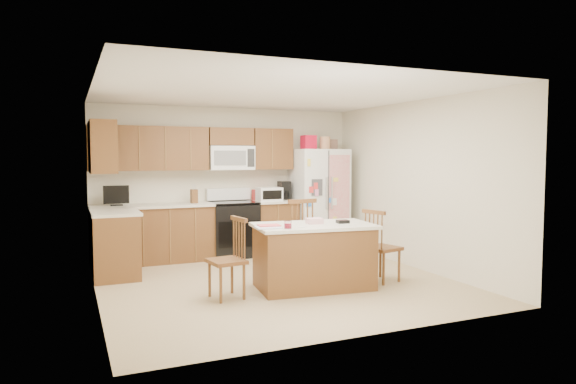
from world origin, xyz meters
name	(u,v)px	position (x,y,z in m)	size (l,w,h in m)	color
ground	(276,282)	(0.00, 0.00, 0.00)	(4.50, 4.50, 0.00)	#9A8058
room_shell	(276,174)	(0.00, 0.00, 1.44)	(4.60, 4.60, 2.52)	beige
cabinetry	(175,205)	(-0.98, 1.79, 0.91)	(3.36, 1.56, 2.15)	brown
stove	(233,228)	(0.00, 1.94, 0.47)	(0.76, 0.65, 1.13)	black
refrigerator	(319,199)	(1.57, 1.87, 0.92)	(0.90, 0.79, 2.04)	white
island	(314,256)	(0.32, -0.47, 0.41)	(1.61, 1.04, 0.91)	brown
windsor_chair_left	(228,260)	(-0.81, -0.49, 0.45)	(0.44, 0.46, 0.96)	brown
windsor_chair_back	(296,239)	(0.39, 0.24, 0.52)	(0.53, 0.51, 1.09)	brown
windsor_chair_right	(381,247)	(1.30, -0.52, 0.46)	(0.48, 0.50, 0.97)	brown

